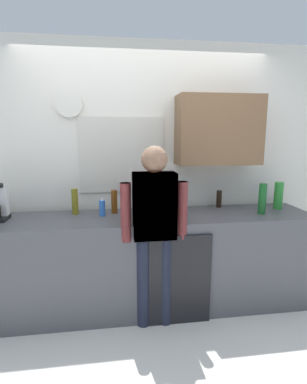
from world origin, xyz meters
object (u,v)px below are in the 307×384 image
bottle_red_vinegar (137,205)px  cup_white_mug (154,206)px  dish_soap (102,208)px  person_guest (154,223)px  person_at_sink (154,223)px  bottle_clear_soda (278,195)px  bottle_olive_oil (75,201)px  bottle_amber_beer (114,202)px  bottle_dark_sauce (219,199)px  bottle_green_wine (262,199)px

bottle_red_vinegar → cup_white_mug: bottle_red_vinegar is taller
dish_soap → person_guest: bearing=-39.7°
bottle_red_vinegar → person_at_sink: person_at_sink is taller
bottle_clear_soda → person_at_sink: (-1.35, -0.39, -0.12)m
bottle_olive_oil → cup_white_mug: bearing=3.1°
person_guest → bottle_amber_beer: bearing=-66.1°
bottle_dark_sauce → person_at_sink: (-0.77, -0.54, -0.07)m
bottle_dark_sauce → person_guest: bearing=-144.9°
bottle_olive_oil → cup_white_mug: bottle_olive_oil is taller
bottle_olive_oil → bottle_dark_sauce: (1.47, 0.07, -0.03)m
person_at_sink → bottle_olive_oil: bearing=159.6°
cup_white_mug → person_guest: (-0.07, -0.51, -0.03)m
bottle_amber_beer → cup_white_mug: size_ratio=2.42×
bottle_clear_soda → dish_soap: 1.80m
bottle_amber_beer → dish_soap: (-0.12, -0.08, -0.04)m
bottle_green_wine → bottle_clear_soda: bearing=32.4°
bottle_dark_sauce → person_guest: 0.94m
bottle_green_wine → cup_white_mug: (-1.01, 0.28, -0.10)m
bottle_olive_oil → person_at_sink: 0.85m
bottle_amber_beer → person_at_sink: (0.33, -0.45, -0.09)m
cup_white_mug → dish_soap: 0.54m
bottle_amber_beer → cup_white_mug: (0.40, 0.06, -0.07)m
bottle_olive_oil → person_guest: size_ratio=0.16×
bottle_green_wine → dish_soap: bearing=174.6°
dish_soap → person_at_sink: size_ratio=0.11×
cup_white_mug → bottle_dark_sauce: bearing=2.5°
bottle_red_vinegar → cup_white_mug: 0.30m
bottle_red_vinegar → person_guest: size_ratio=0.14×
dish_soap → cup_white_mug: bearing=15.0°
bottle_clear_soda → person_at_sink: 1.41m
bottle_green_wine → person_guest: bearing=-168.2°
bottle_red_vinegar → bottle_green_wine: (1.21, -0.07, 0.04)m
bottle_red_vinegar → bottle_amber_beer: 0.26m
bottle_clear_soda → bottle_amber_beer: bearing=178.0°
bottle_olive_oil → bottle_dark_sauce: size_ratio=1.39×
bottle_dark_sauce → dish_soap: same height
bottle_red_vinegar → bottle_amber_beer: (-0.21, 0.16, 0.01)m
bottle_dark_sauce → bottle_green_wine: (0.32, -0.31, 0.06)m
bottle_clear_soda → bottle_dark_sauce: bearing=166.1°
bottle_dark_sauce → bottle_clear_soda: bearing=-13.9°
bottle_olive_oil → bottle_green_wine: (1.79, -0.24, 0.03)m
bottle_dark_sauce → person_at_sink: size_ratio=0.11×
bottle_green_wine → person_at_sink: bearing=-168.2°
cup_white_mug → person_guest: person_guest is taller
bottle_red_vinegar → bottle_olive_oil: bearing=163.2°
bottle_green_wine → dish_soap: 1.54m
bottle_red_vinegar → bottle_green_wine: size_ratio=0.73×
bottle_green_wine → person_at_sink: size_ratio=0.19×
bottle_dark_sauce → person_guest: size_ratio=0.11×
bottle_olive_oil → person_guest: 0.85m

